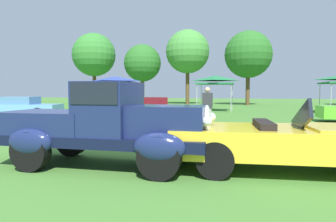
{
  "coord_description": "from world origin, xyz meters",
  "views": [
    {
      "loc": [
        2.76,
        -6.07,
        1.51
      ],
      "look_at": [
        0.54,
        3.01,
        0.9
      ],
      "focal_mm": 32.2,
      "sensor_mm": 36.0,
      "label": 1
    }
  ],
  "objects_px": {
    "neighbor_convertible": "(293,141)",
    "show_car_skyblue": "(22,108)",
    "show_car_burgundy": "(152,110)",
    "canopy_tent_left_field": "(115,80)",
    "canopy_tent_center_field": "(215,79)",
    "feature_pickup_truck": "(107,124)",
    "spectator_between_cars": "(207,106)"
  },
  "relations": [
    {
      "from": "neighbor_convertible",
      "to": "show_car_skyblue",
      "type": "bearing_deg",
      "value": 147.0
    },
    {
      "from": "neighbor_convertible",
      "to": "show_car_skyblue",
      "type": "xyz_separation_m",
      "value": [
        -12.91,
        8.39,
        0.02
      ]
    },
    {
      "from": "show_car_burgundy",
      "to": "canopy_tent_left_field",
      "type": "distance_m",
      "value": 9.77
    },
    {
      "from": "canopy_tent_left_field",
      "to": "canopy_tent_center_field",
      "type": "distance_m",
      "value": 7.92
    },
    {
      "from": "feature_pickup_truck",
      "to": "canopy_tent_center_field",
      "type": "height_order",
      "value": "canopy_tent_center_field"
    },
    {
      "from": "canopy_tent_left_field",
      "to": "neighbor_convertible",
      "type": "bearing_deg",
      "value": -56.64
    },
    {
      "from": "feature_pickup_truck",
      "to": "canopy_tent_center_field",
      "type": "bearing_deg",
      "value": 87.75
    },
    {
      "from": "neighbor_convertible",
      "to": "spectator_between_cars",
      "type": "bearing_deg",
      "value": 110.19
    },
    {
      "from": "show_car_skyblue",
      "to": "feature_pickup_truck",
      "type": "bearing_deg",
      "value": -43.51
    },
    {
      "from": "feature_pickup_truck",
      "to": "show_car_skyblue",
      "type": "xyz_separation_m",
      "value": [
        -9.3,
        8.83,
        -0.27
      ]
    },
    {
      "from": "feature_pickup_truck",
      "to": "canopy_tent_left_field",
      "type": "distance_m",
      "value": 18.36
    },
    {
      "from": "show_car_burgundy",
      "to": "canopy_tent_left_field",
      "type": "bearing_deg",
      "value": 124.46
    },
    {
      "from": "feature_pickup_truck",
      "to": "spectator_between_cars",
      "type": "xyz_separation_m",
      "value": [
        1.3,
        6.72,
        0.05
      ]
    },
    {
      "from": "spectator_between_cars",
      "to": "feature_pickup_truck",
      "type": "bearing_deg",
      "value": -100.97
    },
    {
      "from": "neighbor_convertible",
      "to": "show_car_skyblue",
      "type": "distance_m",
      "value": 15.4
    },
    {
      "from": "show_car_skyblue",
      "to": "spectator_between_cars",
      "type": "bearing_deg",
      "value": -11.29
    },
    {
      "from": "show_car_burgundy",
      "to": "canopy_tent_center_field",
      "type": "relative_size",
      "value": 1.63
    },
    {
      "from": "feature_pickup_truck",
      "to": "neighbor_convertible",
      "type": "xyz_separation_m",
      "value": [
        3.61,
        0.45,
        -0.29
      ]
    },
    {
      "from": "show_car_skyblue",
      "to": "spectator_between_cars",
      "type": "distance_m",
      "value": 10.82
    },
    {
      "from": "neighbor_convertible",
      "to": "show_car_burgundy",
      "type": "xyz_separation_m",
      "value": [
        -5.35,
        8.47,
        0.02
      ]
    },
    {
      "from": "feature_pickup_truck",
      "to": "spectator_between_cars",
      "type": "height_order",
      "value": "feature_pickup_truck"
    },
    {
      "from": "neighbor_convertible",
      "to": "canopy_tent_center_field",
      "type": "height_order",
      "value": "canopy_tent_center_field"
    },
    {
      "from": "feature_pickup_truck",
      "to": "show_car_burgundy",
      "type": "distance_m",
      "value": 9.09
    },
    {
      "from": "show_car_skyblue",
      "to": "canopy_tent_center_field",
      "type": "distance_m",
      "value": 13.46
    },
    {
      "from": "neighbor_convertible",
      "to": "canopy_tent_center_field",
      "type": "relative_size",
      "value": 1.65
    },
    {
      "from": "neighbor_convertible",
      "to": "show_car_skyblue",
      "type": "relative_size",
      "value": 1.05
    },
    {
      "from": "show_car_burgundy",
      "to": "canopy_tent_center_field",
      "type": "xyz_separation_m",
      "value": [
        2.44,
        8.75,
        1.82
      ]
    },
    {
      "from": "show_car_skyblue",
      "to": "neighbor_convertible",
      "type": "bearing_deg",
      "value": -33.0
    },
    {
      "from": "show_car_skyblue",
      "to": "canopy_tent_left_field",
      "type": "xyz_separation_m",
      "value": [
        2.13,
        7.99,
        1.82
      ]
    },
    {
      "from": "feature_pickup_truck",
      "to": "show_car_burgundy",
      "type": "bearing_deg",
      "value": 101.09
    },
    {
      "from": "show_car_skyblue",
      "to": "spectator_between_cars",
      "type": "height_order",
      "value": "spectator_between_cars"
    },
    {
      "from": "show_car_burgundy",
      "to": "canopy_tent_left_field",
      "type": "height_order",
      "value": "canopy_tent_left_field"
    }
  ]
}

